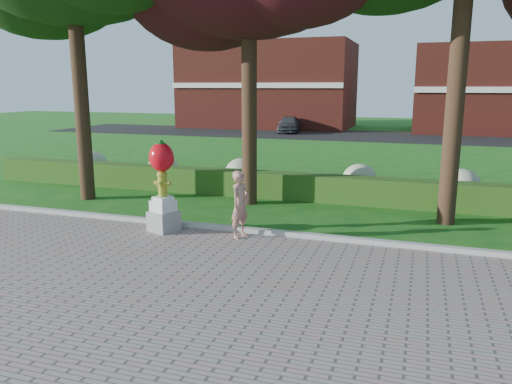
% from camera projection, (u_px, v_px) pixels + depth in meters
% --- Properties ---
extents(ground, '(100.00, 100.00, 0.00)m').
position_uv_depth(ground, '(245.00, 286.00, 8.78)').
color(ground, '#195A16').
rests_on(ground, ground).
extents(curb, '(40.00, 0.18, 0.15)m').
position_uv_depth(curb, '(288.00, 235.00, 11.55)').
color(curb, '#ADADA5').
rests_on(curb, ground).
extents(lawn_hedge, '(24.00, 0.70, 0.80)m').
position_uv_depth(lawn_hedge, '(322.00, 188.00, 15.19)').
color(lawn_hedge, '#214513').
rests_on(lawn_hedge, ground).
extents(hydrangea_row, '(20.10, 1.10, 0.99)m').
position_uv_depth(hydrangea_row, '(346.00, 179.00, 15.91)').
color(hydrangea_row, '#ABB68B').
rests_on(hydrangea_row, ground).
extents(street, '(50.00, 8.00, 0.02)m').
position_uv_depth(street, '(380.00, 136.00, 34.75)').
color(street, black).
rests_on(street, ground).
extents(building_left, '(14.00, 8.00, 7.00)m').
position_uv_depth(building_left, '(269.00, 85.00, 42.69)').
color(building_left, maroon).
rests_on(building_left, ground).
extents(building_right, '(12.00, 8.00, 6.40)m').
position_uv_depth(building_right, '(499.00, 89.00, 37.17)').
color(building_right, maroon).
rests_on(building_right, ground).
extents(hydrant_sculpture, '(0.76, 0.76, 2.18)m').
position_uv_depth(hydrant_sculpture, '(162.00, 183.00, 11.77)').
color(hydrant_sculpture, gray).
rests_on(hydrant_sculpture, walkway).
extents(woman, '(0.50, 0.64, 1.54)m').
position_uv_depth(woman, '(240.00, 204.00, 11.35)').
color(woman, '#B17765').
rests_on(woman, walkway).
extents(parked_car, '(2.11, 3.94, 1.27)m').
position_uv_depth(parked_car, '(289.00, 124.00, 37.43)').
color(parked_car, '#44464C').
rests_on(parked_car, street).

